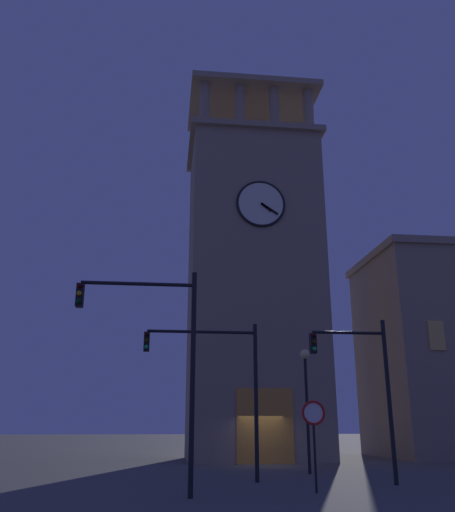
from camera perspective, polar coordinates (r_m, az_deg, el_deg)
ground_plane at (r=30.60m, az=3.83°, el=-21.17°), size 200.00×200.00×0.00m
clocktower at (r=35.62m, az=2.74°, el=-2.92°), size 8.90×7.20×26.52m
traffic_signal_near at (r=21.16m, az=14.19°, el=-12.04°), size 2.97×0.41×5.88m
traffic_signal_mid at (r=17.14m, az=-7.35°, el=-9.09°), size 3.78×0.41×6.77m
traffic_signal_far at (r=21.46m, az=-0.90°, el=-12.07°), size 4.47×0.41×5.90m
street_lamp at (r=25.40m, az=8.31°, el=-13.40°), size 0.44×0.44×5.37m
no_horn_sign at (r=18.40m, az=9.09°, el=-16.71°), size 0.78×0.14×2.80m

